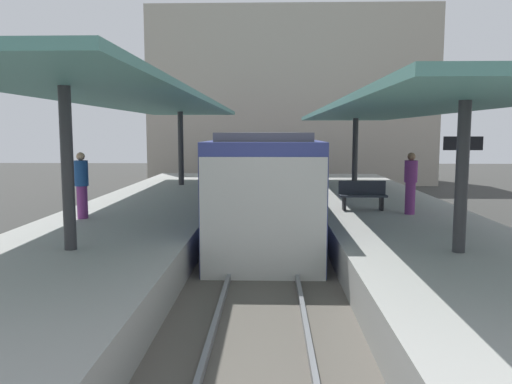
% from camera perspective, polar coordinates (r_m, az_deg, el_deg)
% --- Properties ---
extents(ground_plane, '(80.00, 80.00, 0.00)m').
position_cam_1_polar(ground_plane, '(15.14, 1.04, -5.98)').
color(ground_plane, '#383835').
extents(platform_left, '(4.40, 28.00, 1.00)m').
position_cam_1_polar(platform_left, '(15.56, -13.13, -3.93)').
color(platform_left, '#9E9E99').
rests_on(platform_left, ground_plane).
extents(platform_right, '(4.40, 28.00, 1.00)m').
position_cam_1_polar(platform_right, '(15.47, 15.29, -4.05)').
color(platform_right, '#9E9E99').
rests_on(platform_right, ground_plane).
extents(track_ballast, '(3.20, 28.00, 0.20)m').
position_cam_1_polar(track_ballast, '(15.12, 1.04, -5.61)').
color(track_ballast, '#59544C').
rests_on(track_ballast, ground_plane).
extents(rail_near_side, '(0.08, 28.00, 0.14)m').
position_cam_1_polar(rail_near_side, '(15.11, -1.70, -4.96)').
color(rail_near_side, slate).
rests_on(rail_near_side, track_ballast).
extents(rail_far_side, '(0.08, 28.00, 0.14)m').
position_cam_1_polar(rail_far_side, '(15.10, 3.78, -4.98)').
color(rail_far_side, slate).
rests_on(rail_far_side, track_ballast).
extents(commuter_train, '(2.78, 14.85, 3.10)m').
position_cam_1_polar(commuter_train, '(18.03, 1.17, 1.61)').
color(commuter_train, '#38428C').
rests_on(commuter_train, track_ballast).
extents(canopy_left, '(4.18, 21.00, 3.35)m').
position_cam_1_polar(canopy_left, '(16.68, -12.23, 9.66)').
color(canopy_left, '#333335').
rests_on(canopy_left, platform_left).
extents(canopy_right, '(4.18, 21.00, 3.06)m').
position_cam_1_polar(canopy_right, '(16.59, 14.52, 8.64)').
color(canopy_right, '#333335').
rests_on(canopy_right, platform_right).
extents(platform_bench, '(1.40, 0.41, 0.86)m').
position_cam_1_polar(platform_bench, '(15.65, 11.71, -0.26)').
color(platform_bench, black).
rests_on(platform_bench, platform_right).
extents(platform_sign, '(0.90, 0.08, 2.21)m').
position_cam_1_polar(platform_sign, '(12.97, 21.88, 3.14)').
color(platform_sign, '#262628').
rests_on(platform_sign, platform_right).
extents(passenger_near_bench, '(0.36, 0.36, 1.78)m').
position_cam_1_polar(passenger_near_bench, '(14.53, -18.75, 0.83)').
color(passenger_near_bench, '#7A337A').
rests_on(passenger_near_bench, platform_left).
extents(passenger_mid_platform, '(0.36, 0.36, 1.74)m').
position_cam_1_polar(passenger_mid_platform, '(15.12, 16.75, 1.04)').
color(passenger_mid_platform, '#7A337A').
rests_on(passenger_mid_platform, platform_right).
extents(station_building_backdrop, '(18.00, 6.00, 11.00)m').
position_cam_1_polar(station_building_backdrop, '(34.87, 3.85, 10.23)').
color(station_building_backdrop, '#A89E8E').
rests_on(station_building_backdrop, ground_plane).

